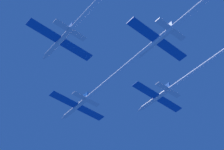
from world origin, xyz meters
name	(u,v)px	position (x,y,z in m)	size (l,w,h in m)	color
jet_lead	(133,60)	(0.41, -28.47, -0.84)	(21.17, 88.13, 3.51)	silver
jet_right_wing	(224,51)	(19.26, -47.53, 0.55)	(21.17, 86.43, 3.51)	silver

